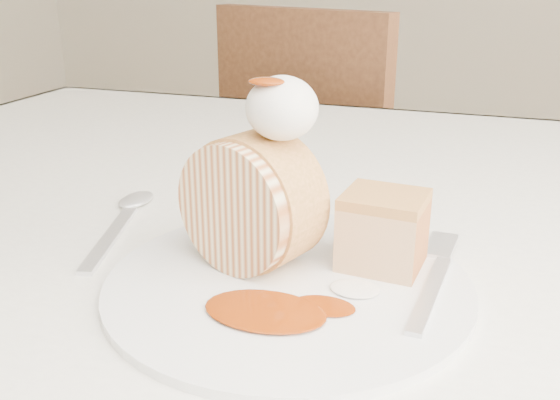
% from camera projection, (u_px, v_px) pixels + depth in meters
% --- Properties ---
extents(table, '(1.40, 0.90, 0.75)m').
position_uv_depth(table, '(340.00, 264.00, 0.73)').
color(table, silver).
rests_on(table, ground).
extents(chair_far, '(0.55, 0.55, 0.91)m').
position_uv_depth(chair_far, '(325.00, 178.00, 1.47)').
color(chair_far, brown).
rests_on(chair_far, ground).
extents(plate, '(0.31, 0.31, 0.01)m').
position_uv_depth(plate, '(288.00, 283.00, 0.49)').
color(plate, white).
rests_on(plate, table).
extents(roulade_slice, '(0.12, 0.09, 0.11)m').
position_uv_depth(roulade_slice, '(251.00, 203.00, 0.49)').
color(roulade_slice, beige).
rests_on(roulade_slice, plate).
extents(cake_chunk, '(0.07, 0.06, 0.05)m').
position_uv_depth(cake_chunk, '(383.00, 235.00, 0.50)').
color(cake_chunk, '#D28A4F').
rests_on(cake_chunk, plate).
extents(whipped_cream, '(0.05, 0.05, 0.05)m').
position_uv_depth(whipped_cream, '(282.00, 108.00, 0.46)').
color(whipped_cream, silver).
rests_on(whipped_cream, roulade_slice).
extents(caramel_drizzle, '(0.03, 0.02, 0.01)m').
position_uv_depth(caramel_drizzle, '(267.00, 73.00, 0.45)').
color(caramel_drizzle, '#822A05').
rests_on(caramel_drizzle, whipped_cream).
extents(caramel_pool, '(0.09, 0.07, 0.00)m').
position_uv_depth(caramel_pool, '(265.00, 311.00, 0.44)').
color(caramel_pool, '#822A05').
rests_on(caramel_pool, plate).
extents(fork, '(0.04, 0.17, 0.00)m').
position_uv_depth(fork, '(430.00, 293.00, 0.46)').
color(fork, silver).
rests_on(fork, plate).
extents(spoon, '(0.08, 0.18, 0.00)m').
position_uv_depth(spoon, '(110.00, 238.00, 0.57)').
color(spoon, silver).
rests_on(spoon, table).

